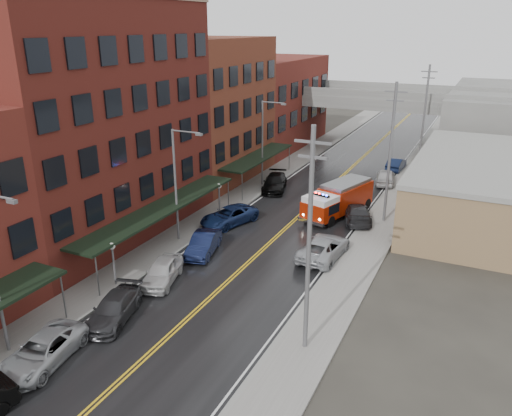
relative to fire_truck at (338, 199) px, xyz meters
The scene contains 30 objects.
road 5.96m from the fire_truck, 121.47° to the right, with size 11.00×160.00×0.02m, color black.
sidewalk_left 11.51m from the fire_truck, 154.55° to the right, with size 3.00×160.00×0.15m, color slate.
sidewalk_right 6.69m from the fire_truck, 48.76° to the right, with size 3.00×160.00×0.15m, color slate.
curb_left 10.06m from the fire_truck, 150.46° to the right, with size 0.30×160.00×0.15m, color gray.
curb_right 5.77m from the fire_truck, 61.62° to the right, with size 0.30×160.00×0.15m, color gray.
brick_building_b 21.51m from the fire_truck, 143.86° to the right, with size 9.00×20.00×18.00m, color #531A15.
brick_building_c 18.22m from the fire_truck, 161.05° to the left, with size 9.00×15.00×15.00m, color brown.
brick_building_far 28.61m from the fire_truck, 125.21° to the left, with size 9.00×20.00×12.00m, color maroon.
tan_building 13.99m from the fire_truck, 21.41° to the left, with size 14.00×22.00×5.00m, color #8F724D.
awning_1 15.93m from the fire_truck, 131.40° to the right, with size 2.60×18.00×3.09m.
awning_2 11.97m from the fire_truck, 151.92° to the left, with size 2.60×13.00×3.09m.
globe_lamp_1 21.12m from the fire_truck, 116.44° to the right, with size 0.44×0.44×3.12m.
globe_lamp_2 10.63m from the fire_truck, 152.46° to the right, with size 0.44×0.44×3.12m.
street_lamp_1 14.94m from the fire_truck, 131.21° to the right, with size 2.64×0.22×9.00m.
street_lamp_2 11.41m from the fire_truck, 151.91° to the left, with size 2.64×0.22×9.00m.
utility_pole_0 20.88m from the fire_truck, 78.09° to the right, with size 1.80×0.24×12.00m.
utility_pole_1 6.32m from the fire_truck, ahead, with size 1.80×0.24×12.00m.
utility_pole_2 21.07m from the fire_truck, 78.20° to the left, with size 1.80×0.24×12.00m.
overpass 27.62m from the fire_truck, 96.32° to the left, with size 40.00×10.00×7.50m.
fire_truck is the anchor object (origin of this frame).
parked_car_left_2 27.79m from the fire_truck, 105.49° to the right, with size 2.38×5.17×1.44m, color #919498.
parked_car_left_3 23.13m from the fire_truck, 107.14° to the right, with size 2.01×4.94×1.43m, color #292A2C.
parked_car_left_4 18.47m from the fire_truck, 112.13° to the right, with size 1.84×4.57×1.56m, color #B8B8B8.
parked_car_left_5 13.87m from the fire_truck, 119.19° to the right, with size 1.64×4.70×1.55m, color #0E1534.
parked_car_left_6 9.93m from the fire_truck, 141.93° to the right, with size 2.51×5.44×1.51m, color #132147.
parked_car_left_7 9.12m from the fire_truck, 151.76° to the left, with size 2.23×5.48×1.59m, color black.
parked_car_right_0 9.08m from the fire_truck, 79.62° to the right, with size 2.64×5.72×1.59m, color #9C9FA3.
parked_car_right_1 2.26m from the fire_truck, 19.42° to the right, with size 2.22×5.47×1.59m, color #242426.
parked_car_right_2 11.50m from the fire_truck, 79.96° to the left, with size 1.96×4.87×1.66m, color #B8B8B8.
parked_car_right_3 17.43m from the fire_truck, 83.41° to the left, with size 1.59×4.56×1.50m, color black.
Camera 1 is at (14.43, -6.36, 16.26)m, focal length 35.00 mm.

